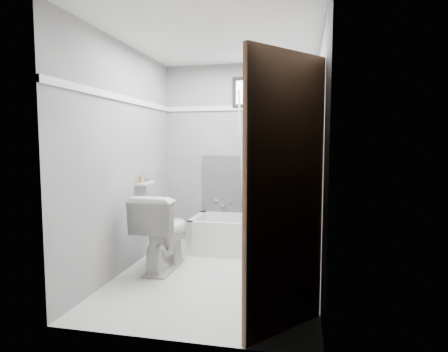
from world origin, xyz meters
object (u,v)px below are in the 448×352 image
(soap_bottle_b, at_px, (147,177))
(bathtub, at_px, (251,235))
(toilet, at_px, (163,232))
(office_chair, at_px, (276,200))
(door, at_px, (325,202))
(soap_bottle_a, at_px, (142,178))

(soap_bottle_b, bearing_deg, bathtub, 23.43)
(bathtub, relative_size, toilet, 1.81)
(office_chair, bearing_deg, soap_bottle_b, -147.13)
(bathtub, xyz_separation_m, toilet, (-0.85, -0.83, 0.20))
(door, height_order, soap_bottle_b, door)
(door, bearing_deg, office_chair, 101.41)
(soap_bottle_a, distance_m, soap_bottle_b, 0.14)
(bathtub, bearing_deg, soap_bottle_a, -151.06)
(toilet, distance_m, soap_bottle_b, 0.72)
(bathtub, height_order, soap_bottle_a, soap_bottle_a)
(soap_bottle_b, bearing_deg, soap_bottle_a, -90.00)
(bathtub, xyz_separation_m, office_chair, (0.30, 0.04, 0.45))
(bathtub, distance_m, toilet, 1.20)
(toilet, bearing_deg, door, 140.15)
(bathtub, distance_m, soap_bottle_b, 1.48)
(office_chair, bearing_deg, toilet, -130.38)
(office_chair, height_order, door, door)
(office_chair, relative_size, toilet, 1.31)
(toilet, bearing_deg, soap_bottle_a, -28.88)
(office_chair, distance_m, toilet, 1.46)
(toilet, bearing_deg, soap_bottle_b, -44.37)
(door, distance_m, soap_bottle_a, 2.48)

